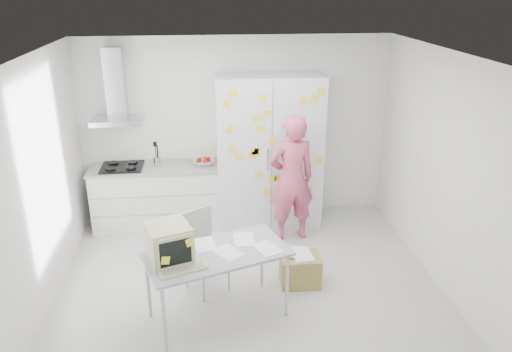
{
  "coord_description": "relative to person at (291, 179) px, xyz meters",
  "views": [
    {
      "loc": [
        -0.47,
        -5.1,
        3.41
      ],
      "look_at": [
        0.15,
        0.61,
        1.14
      ],
      "focal_mm": 35.0,
      "sensor_mm": 36.0,
      "label": 1
    }
  ],
  "objects": [
    {
      "name": "counter_run",
      "position": [
        -1.88,
        0.62,
        -0.42
      ],
      "size": [
        1.84,
        0.63,
        1.28
      ],
      "color": "white",
      "rests_on": "ground"
    },
    {
      "name": "cardboard_box",
      "position": [
        -0.07,
        -1.15,
        -0.7
      ],
      "size": [
        0.48,
        0.39,
        0.41
      ],
      "rotation": [
        0.0,
        0.0,
        -0.04
      ],
      "color": "#A18F46",
      "rests_on": "ground"
    },
    {
      "name": "floor",
      "position": [
        -0.68,
        -1.08,
        -0.9
      ],
      "size": [
        4.5,
        4.0,
        0.02
      ],
      "primitive_type": "cube",
      "color": "silver",
      "rests_on": "ground"
    },
    {
      "name": "tall_cabinet",
      "position": [
        -0.23,
        0.59,
        0.21
      ],
      "size": [
        1.5,
        0.68,
        2.2
      ],
      "color": "silver",
      "rests_on": "ground"
    },
    {
      "name": "walls",
      "position": [
        -0.68,
        -0.36,
        0.46
      ],
      "size": [
        4.52,
        4.01,
        2.7
      ],
      "color": "white",
      "rests_on": "ground"
    },
    {
      "name": "chair",
      "position": [
        -1.22,
        -1.09,
        -0.35
      ],
      "size": [
        0.61,
        0.61,
        0.97
      ],
      "rotation": [
        0.0,
        0.0,
        0.59
      ],
      "color": "#AFAFAD",
      "rests_on": "ground"
    },
    {
      "name": "person",
      "position": [
        0.0,
        0.0,
        0.0
      ],
      "size": [
        0.71,
        0.53,
        1.79
      ],
      "primitive_type": "imported",
      "rotation": [
        0.0,
        0.0,
        3.31
      ],
      "color": "#CC4F75",
      "rests_on": "ground"
    },
    {
      "name": "desk",
      "position": [
        -1.37,
        -1.73,
        -0.01
      ],
      "size": [
        1.63,
        1.18,
        1.17
      ],
      "rotation": [
        0.0,
        0.0,
        0.34
      ],
      "color": "#A3A6AD",
      "rests_on": "ground"
    },
    {
      "name": "range_hood",
      "position": [
        -2.33,
        0.76,
        1.07
      ],
      "size": [
        0.7,
        0.48,
        1.01
      ],
      "color": "silver",
      "rests_on": "walls"
    },
    {
      "name": "ceiling",
      "position": [
        -0.68,
        -1.08,
        1.81
      ],
      "size": [
        4.5,
        4.0,
        0.02
      ],
      "primitive_type": "cube",
      "color": "white",
      "rests_on": "walls"
    }
  ]
}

